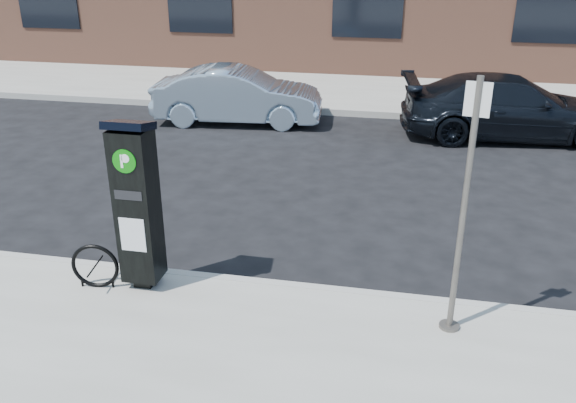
% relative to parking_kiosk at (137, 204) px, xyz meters
% --- Properties ---
extents(ground, '(120.00, 120.00, 0.00)m').
position_rel_parking_kiosk_xyz_m(ground, '(1.54, 0.35, -1.19)').
color(ground, black).
rests_on(ground, ground).
extents(sidewalk_far, '(60.00, 12.00, 0.15)m').
position_rel_parking_kiosk_xyz_m(sidewalk_far, '(1.54, 14.35, -1.12)').
color(sidewalk_far, gray).
rests_on(sidewalk_far, ground).
extents(curb_near, '(60.00, 0.12, 0.16)m').
position_rel_parking_kiosk_xyz_m(curb_near, '(1.54, 0.33, -1.12)').
color(curb_near, '#9E9B93').
rests_on(curb_near, ground).
extents(curb_far, '(60.00, 0.12, 0.16)m').
position_rel_parking_kiosk_xyz_m(curb_far, '(1.54, 8.37, -1.12)').
color(curb_far, '#9E9B93').
rests_on(curb_far, ground).
extents(parking_kiosk, '(0.47, 0.41, 2.03)m').
position_rel_parking_kiosk_xyz_m(parking_kiosk, '(0.00, 0.00, 0.00)').
color(parking_kiosk, black).
rests_on(parking_kiosk, sidewalk_near).
extents(sign_pole, '(0.23, 0.21, 2.66)m').
position_rel_parking_kiosk_xyz_m(sign_pole, '(3.50, -0.19, 0.28)').
color(sign_pole, '#494641').
rests_on(sign_pole, sidewalk_near).
extents(bike_rack, '(0.56, 0.12, 0.56)m').
position_rel_parking_kiosk_xyz_m(bike_rack, '(-0.53, -0.17, -0.77)').
color(bike_rack, black).
rests_on(bike_rack, sidewalk_near).
extents(car_silver, '(3.90, 1.68, 1.25)m').
position_rel_parking_kiosk_xyz_m(car_silver, '(-0.92, 7.34, -0.57)').
color(car_silver, '#9FB7CB').
rests_on(car_silver, ground).
extents(car_dark, '(4.68, 2.34, 1.30)m').
position_rel_parking_kiosk_xyz_m(car_dark, '(4.98, 7.38, -0.54)').
color(car_dark, black).
rests_on(car_dark, ground).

